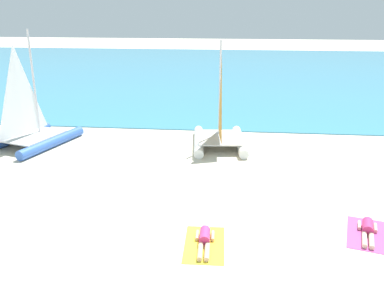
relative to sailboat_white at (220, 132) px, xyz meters
name	(u,v)px	position (x,y,z in m)	size (l,w,h in m)	color
ground_plane	(202,133)	(-0.94, 2.02, -0.72)	(120.00, 120.00, 0.00)	beige
ocean_water	(218,71)	(-0.94, 22.37, -0.69)	(120.00, 40.00, 0.05)	teal
sailboat_white	(220,132)	(0.00, 0.00, 0.00)	(2.67, 3.88, 4.81)	white
sailboat_blue	(31,129)	(-8.73, -0.68, 0.07)	(3.68, 4.62, 5.25)	blue
towel_left	(204,244)	(-0.09, -8.38, -0.71)	(1.10, 1.90, 0.01)	yellow
sunbather_left	(205,239)	(-0.09, -8.31, -0.58)	(0.55, 1.56, 0.30)	#D83372
towel_right	(367,234)	(4.55, -7.38, -0.71)	(1.10, 1.90, 0.01)	#D84C99
sunbather_right	(368,229)	(4.57, -7.31, -0.58)	(0.78, 1.55, 0.30)	#D83372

